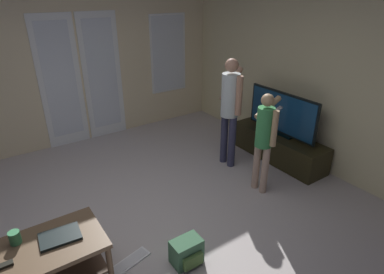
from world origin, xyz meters
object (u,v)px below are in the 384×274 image
object	(u,v)px
cup_near_edge	(15,238)
backpack	(187,252)
flat_screen_tv	(282,114)
laptop_closed	(60,236)
tv_stand	(278,147)
person_child	(265,135)
person_adult	(230,104)
dvd_remote_slim	(0,267)
coffee_table	(36,262)
loose_keyboard	(128,263)

from	to	relation	value
cup_near_edge	backpack	bearing A→B (deg)	-23.79
flat_screen_tv	backpack	world-z (taller)	flat_screen_tv
backpack	laptop_closed	xyz separation A→B (m)	(-0.96, 0.42, 0.36)
tv_stand	person_child	size ratio (longest dim) A/B	1.18
person_adult	person_child	distance (m)	0.76
tv_stand	cup_near_edge	bearing A→B (deg)	-174.20
person_child	dvd_remote_slim	distance (m)	2.85
coffee_table	laptop_closed	distance (m)	0.26
laptop_closed	tv_stand	bearing A→B (deg)	13.81
flat_screen_tv	laptop_closed	bearing A→B (deg)	-171.17
coffee_table	flat_screen_tv	world-z (taller)	flat_screen_tv
loose_keyboard	tv_stand	bearing A→B (deg)	13.16
person_adult	cup_near_edge	world-z (taller)	person_adult
backpack	loose_keyboard	xyz separation A→B (m)	(-0.46, 0.29, -0.11)
coffee_table	laptop_closed	size ratio (longest dim) A/B	3.40
tv_stand	flat_screen_tv	xyz separation A→B (m)	(-0.00, 0.00, 0.52)
cup_near_edge	coffee_table	bearing A→B (deg)	-59.34
backpack	coffee_table	bearing A→B (deg)	161.04
flat_screen_tv	person_child	world-z (taller)	person_child
person_adult	backpack	size ratio (longest dim) A/B	5.41
flat_screen_tv	laptop_closed	size ratio (longest dim) A/B	3.66
person_adult	backpack	distance (m)	2.11
coffee_table	person_adult	xyz separation A→B (m)	(2.70, 0.82, 0.57)
backpack	cup_near_edge	xyz separation A→B (m)	(-1.27, 0.56, 0.40)
person_child	laptop_closed	xyz separation A→B (m)	(-2.39, -0.06, -0.28)
person_child	cup_near_edge	bearing A→B (deg)	178.39
coffee_table	dvd_remote_slim	distance (m)	0.27
flat_screen_tv	loose_keyboard	bearing A→B (deg)	-166.76
flat_screen_tv	dvd_remote_slim	size ratio (longest dim) A/B	6.87
loose_keyboard	cup_near_edge	size ratio (longest dim) A/B	4.17
loose_keyboard	coffee_table	bearing A→B (deg)	170.61
flat_screen_tv	person_child	xyz separation A→B (m)	(-0.80, -0.44, 0.05)
cup_near_edge	dvd_remote_slim	xyz separation A→B (m)	(-0.13, -0.22, -0.04)
coffee_table	cup_near_edge	world-z (taller)	cup_near_edge
person_adult	backpack	xyz separation A→B (m)	(-1.52, -1.23, -0.79)
loose_keyboard	dvd_remote_slim	size ratio (longest dim) A/B	2.69
tv_stand	flat_screen_tv	distance (m)	0.52
dvd_remote_slim	coffee_table	bearing A→B (deg)	15.07
flat_screen_tv	backpack	size ratio (longest dim) A/B	4.15
tv_stand	loose_keyboard	bearing A→B (deg)	-166.84
laptop_closed	flat_screen_tv	bearing A→B (deg)	13.88
backpack	cup_near_edge	size ratio (longest dim) A/B	2.56
loose_keyboard	cup_near_edge	xyz separation A→B (m)	(-0.81, 0.27, 0.51)
backpack	dvd_remote_slim	bearing A→B (deg)	166.26
loose_keyboard	person_adult	bearing A→B (deg)	25.33
tv_stand	dvd_remote_slim	bearing A→B (deg)	-171.05
flat_screen_tv	loose_keyboard	size ratio (longest dim) A/B	2.55
coffee_table	dvd_remote_slim	bearing A→B (deg)	-164.69
flat_screen_tv	loose_keyboard	distance (m)	2.85
backpack	cup_near_edge	distance (m)	1.45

